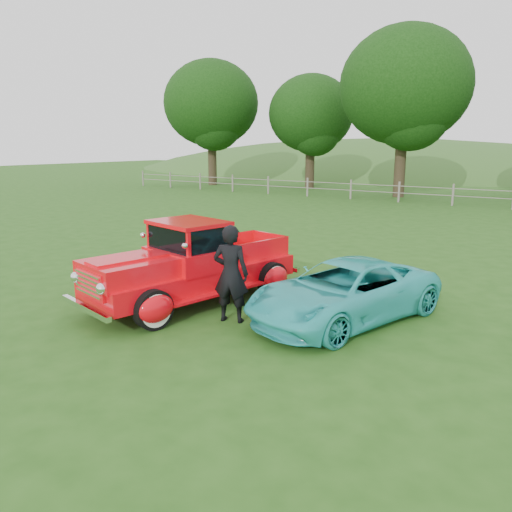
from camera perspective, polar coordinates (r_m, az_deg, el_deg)
The scene contains 9 objects.
ground at distance 9.80m, azimuth -8.15°, elevation -7.39°, with size 140.00×140.00×0.00m, color #234F15.
distant_hills at distance 67.54m, azimuth 24.76°, elevation 4.85°, with size 116.00×60.00×18.00m.
fence_line at distance 29.60m, azimuth 21.58°, elevation 6.52°, with size 48.00×0.12×1.20m.
tree_far_west at distance 42.11m, azimuth -5.14°, elevation 16.95°, with size 7.60×7.60×9.93m.
tree_mid_west at distance 39.35m, azimuth 6.31°, elevation 15.86°, with size 6.40×6.40×8.46m.
tree_near_west at distance 33.59m, azimuth 16.66°, elevation 18.11°, with size 8.00×8.00×10.42m.
red_pickup at distance 10.73m, azimuth -7.29°, elevation -1.14°, with size 3.02×5.25×1.78m.
teal_sedan at distance 9.74m, azimuth 10.05°, elevation -4.02°, with size 1.91×4.13×1.15m, color #30C0BF.
man at distance 9.45m, azimuth -2.90°, elevation -2.05°, with size 0.69×0.45×1.88m, color black.
Camera 1 is at (6.20, -6.82, 3.35)m, focal length 35.00 mm.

